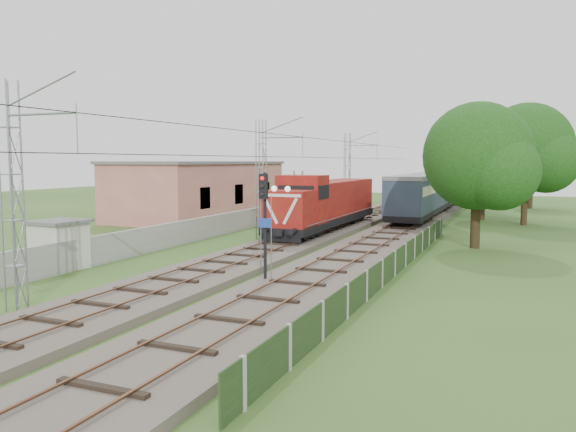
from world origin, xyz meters
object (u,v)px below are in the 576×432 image
at_px(locomotive, 325,203).
at_px(relay_hut, 59,244).
at_px(coach_rake, 462,180).
at_px(signal_post, 264,208).

relative_size(locomotive, relay_hut, 6.65).
xyz_separation_m(locomotive, relay_hut, (-7.40, -18.09, -0.97)).
xyz_separation_m(coach_rake, signal_post, (-1.65, -64.95, 0.80)).
xyz_separation_m(signal_post, relay_hut, (-10.75, -0.53, -2.07)).
bearing_deg(locomotive, relay_hut, -112.25).
relative_size(locomotive, coach_rake, 0.19).
relative_size(coach_rake, relay_hut, 35.67).
bearing_deg(locomotive, coach_rake, 83.98).
xyz_separation_m(coach_rake, relay_hut, (-12.40, -65.49, -1.27)).
height_order(locomotive, signal_post, signal_post).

